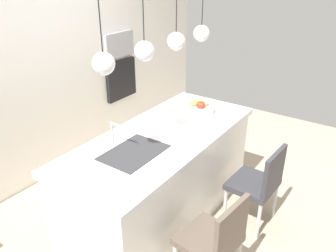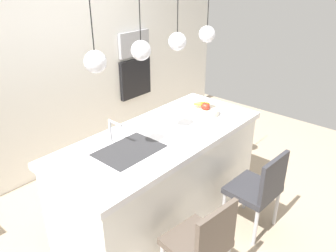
% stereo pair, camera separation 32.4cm
% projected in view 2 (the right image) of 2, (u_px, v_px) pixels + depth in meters
% --- Properties ---
extents(floor, '(6.60, 6.60, 0.00)m').
position_uv_depth(floor, '(162.00, 214.00, 3.61)').
color(floor, tan).
rests_on(floor, ground).
extents(back_wall, '(6.00, 0.10, 2.60)m').
position_uv_depth(back_wall, '(58.00, 67.00, 4.03)').
color(back_wall, silver).
rests_on(back_wall, ground).
extents(kitchen_island, '(2.18, 0.92, 0.95)m').
position_uv_depth(kitchen_island, '(161.00, 176.00, 3.40)').
color(kitchen_island, white).
rests_on(kitchen_island, ground).
extents(sink_basin, '(0.56, 0.40, 0.02)m').
position_uv_depth(sink_basin, '(129.00, 151.00, 2.92)').
color(sink_basin, '#2D2D30').
rests_on(sink_basin, kitchen_island).
extents(faucet, '(0.02, 0.17, 0.22)m').
position_uv_depth(faucet, '(112.00, 128.00, 2.99)').
color(faucet, silver).
rests_on(faucet, kitchen_island).
extents(fruit_bowl, '(0.29, 0.29, 0.14)m').
position_uv_depth(fruit_bowl, '(206.00, 110.00, 3.61)').
color(fruit_bowl, beige).
rests_on(fruit_bowl, kitchen_island).
extents(microwave, '(0.54, 0.08, 0.34)m').
position_uv_depth(microwave, '(133.00, 44.00, 4.74)').
color(microwave, '#9E9EA3').
rests_on(microwave, back_wall).
extents(oven, '(0.56, 0.08, 0.56)m').
position_uv_depth(oven, '(135.00, 78.00, 4.96)').
color(oven, black).
rests_on(oven, back_wall).
extents(chair_near, '(0.48, 0.47, 0.87)m').
position_uv_depth(chair_near, '(202.00, 242.00, 2.59)').
color(chair_near, brown).
rests_on(chair_near, ground).
extents(chair_middle, '(0.47, 0.45, 0.87)m').
position_uv_depth(chair_middle, '(259.00, 188.00, 3.21)').
color(chair_middle, '#333338').
rests_on(chair_middle, ground).
extents(pendant_light_left, '(0.16, 0.16, 0.76)m').
position_uv_depth(pendant_light_left, '(95.00, 61.00, 2.38)').
color(pendant_light_left, silver).
extents(pendant_light_center_left, '(0.16, 0.16, 0.76)m').
position_uv_depth(pendant_light_center_left, '(141.00, 50.00, 2.68)').
color(pendant_light_center_left, silver).
extents(pendant_light_center_right, '(0.16, 0.16, 0.76)m').
position_uv_depth(pendant_light_center_right, '(177.00, 41.00, 2.99)').
color(pendant_light_center_right, silver).
extents(pendant_light_right, '(0.16, 0.16, 0.76)m').
position_uv_depth(pendant_light_right, '(207.00, 34.00, 3.29)').
color(pendant_light_right, silver).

